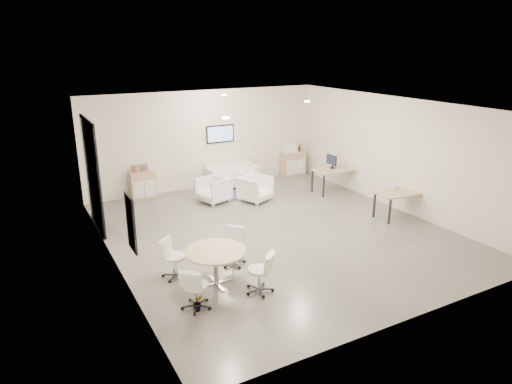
{
  "coord_description": "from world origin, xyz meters",
  "views": [
    {
      "loc": [
        -5.62,
        -9.27,
        4.57
      ],
      "look_at": [
        -0.35,
        0.4,
        1.0
      ],
      "focal_mm": 32.0,
      "sensor_mm": 36.0,
      "label": 1
    }
  ],
  "objects": [
    {
      "name": "blue_rug",
      "position": [
        0.45,
        3.14,
        0.01
      ],
      "size": [
        1.61,
        1.23,
        0.01
      ],
      "primitive_type": "cube",
      "rotation": [
        0.0,
        0.0,
        -0.19
      ],
      "color": "#314F98",
      "rests_on": "room_shell"
    },
    {
      "name": "books",
      "position": [
        -2.28,
        4.28,
        0.98
      ],
      "size": [
        0.45,
        0.14,
        0.22
      ],
      "color": "red",
      "rests_on": "sideboard_left"
    },
    {
      "name": "cup",
      "position": [
        3.6,
        -0.53,
        0.78
      ],
      "size": [
        0.15,
        0.13,
        0.12
      ],
      "primitive_type": "imported",
      "rotation": [
        0.0,
        0.0,
        -0.31
      ],
      "color": "white",
      "rests_on": "desk_front"
    },
    {
      "name": "armchair_left",
      "position": [
        -0.46,
        2.89,
        0.43
      ],
      "size": [
        0.98,
        1.01,
        0.85
      ],
      "primitive_type": "imported",
      "rotation": [
        0.0,
        0.0,
        -1.28
      ],
      "color": "white",
      "rests_on": "room_shell"
    },
    {
      "name": "round_table",
      "position": [
        -2.43,
        -1.76,
        0.65
      ],
      "size": [
        1.21,
        1.21,
        0.74
      ],
      "color": "tan",
      "rests_on": "room_shell"
    },
    {
      "name": "ceiling_spots",
      "position": [
        -0.2,
        0.83,
        3.18
      ],
      "size": [
        3.14,
        4.14,
        0.03
      ],
      "color": "#FFEAC6",
      "rests_on": "room_shell"
    },
    {
      "name": "armchair_right",
      "position": [
        0.7,
        2.37,
        0.43
      ],
      "size": [
        1.08,
        1.06,
        0.86
      ],
      "primitive_type": "imported",
      "rotation": [
        0.0,
        0.0,
        0.42
      ],
      "color": "white",
      "rests_on": "room_shell"
    },
    {
      "name": "glass_door",
      "position": [
        -3.95,
        2.51,
        1.5
      ],
      "size": [
        0.09,
        1.9,
        2.85
      ],
      "color": "black",
      "rests_on": "room_shell"
    },
    {
      "name": "wall_tv",
      "position": [
        0.5,
        4.46,
        1.75
      ],
      "size": [
        0.98,
        0.06,
        0.58
      ],
      "color": "black",
      "rests_on": "room_shell"
    },
    {
      "name": "meeting_chairs",
      "position": [
        -2.43,
        -1.76,
        0.41
      ],
      "size": [
        2.15,
        2.15,
        0.82
      ],
      "color": "white",
      "rests_on": "room_shell"
    },
    {
      "name": "sideboard_right",
      "position": [
        3.29,
        4.26,
        0.44
      ],
      "size": [
        0.89,
        0.43,
        0.89
      ],
      "color": "tan",
      "rests_on": "room_shell"
    },
    {
      "name": "sideboard_left",
      "position": [
        -2.25,
        4.27,
        0.43
      ],
      "size": [
        0.77,
        0.4,
        0.87
      ],
      "color": "tan",
      "rests_on": "room_shell"
    },
    {
      "name": "artwork",
      "position": [
        -3.97,
        -1.6,
        1.55
      ],
      "size": [
        0.05,
        0.54,
        1.04
      ],
      "color": "black",
      "rests_on": "room_shell"
    },
    {
      "name": "desk_front",
      "position": [
        3.55,
        -0.72,
        0.64
      ],
      "size": [
        1.44,
        0.82,
        0.72
      ],
      "rotation": [
        0.0,
        0.0,
        -0.1
      ],
      "color": "tan",
      "rests_on": "room_shell"
    },
    {
      "name": "plant_floor",
      "position": [
        -3.11,
        -2.49,
        0.07
      ],
      "size": [
        0.24,
        0.36,
        0.15
      ],
      "primitive_type": "imported",
      "rotation": [
        0.0,
        0.0,
        -0.17
      ],
      "color": "#3F7F3F",
      "rests_on": "room_shell"
    },
    {
      "name": "room_shell",
      "position": [
        0.0,
        0.0,
        1.6
      ],
      "size": [
        9.6,
        10.6,
        4.8
      ],
      "color": "#595752",
      "rests_on": "ground"
    },
    {
      "name": "printer",
      "position": [
        3.12,
        4.26,
        1.04
      ],
      "size": [
        0.5,
        0.43,
        0.33
      ],
      "rotation": [
        0.0,
        0.0,
        -0.08
      ],
      "color": "white",
      "rests_on": "sideboard_right"
    },
    {
      "name": "plant_cabinet",
      "position": [
        3.55,
        4.29,
        1.0
      ],
      "size": [
        0.34,
        0.36,
        0.23
      ],
      "primitive_type": "imported",
      "rotation": [
        0.0,
        0.0,
        0.31
      ],
      "color": "#3F7F3F",
      "rests_on": "sideboard_right"
    },
    {
      "name": "desk_rear",
      "position": [
        3.42,
        1.98,
        0.67
      ],
      "size": [
        1.47,
        0.78,
        0.75
      ],
      "rotation": [
        0.0,
        0.0,
        -0.05
      ],
      "color": "tan",
      "rests_on": "room_shell"
    },
    {
      "name": "loveseat",
      "position": [
        0.72,
        4.08,
        0.34
      ],
      "size": [
        1.66,
        0.83,
        0.62
      ],
      "rotation": [
        0.0,
        0.0,
        0.0
      ],
      "color": "white",
      "rests_on": "room_shell"
    },
    {
      "name": "monitor",
      "position": [
        3.38,
        2.13,
        0.99
      ],
      "size": [
        0.2,
        0.5,
        0.44
      ],
      "color": "black",
      "rests_on": "desk_rear"
    }
  ]
}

